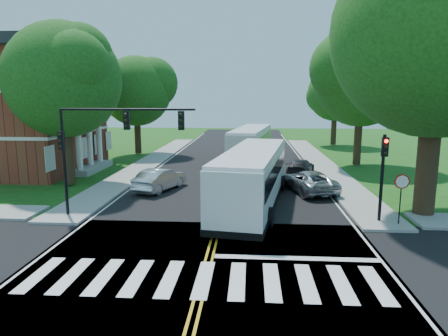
# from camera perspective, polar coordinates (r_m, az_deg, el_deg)

# --- Properties ---
(ground) EXTENTS (140.00, 140.00, 0.00)m
(ground) POSITION_cam_1_polar(r_m,az_deg,el_deg) (15.12, -2.70, -14.80)
(ground) COLOR #134D13
(ground) RESTS_ON ground
(road) EXTENTS (14.00, 96.00, 0.01)m
(road) POSITION_cam_1_polar(r_m,az_deg,el_deg) (32.29, 0.95, -1.27)
(road) COLOR black
(road) RESTS_ON ground
(cross_road) EXTENTS (60.00, 12.00, 0.01)m
(cross_road) POSITION_cam_1_polar(r_m,az_deg,el_deg) (15.12, -2.70, -14.78)
(cross_road) COLOR black
(cross_road) RESTS_ON ground
(center_line) EXTENTS (0.36, 70.00, 0.01)m
(center_line) POSITION_cam_1_polar(r_m,az_deg,el_deg) (36.22, 1.28, -0.01)
(center_line) COLOR gold
(center_line) RESTS_ON road
(edge_line_w) EXTENTS (0.12, 70.00, 0.01)m
(edge_line_w) POSITION_cam_1_polar(r_m,az_deg,el_deg) (37.15, -9.25, 0.11)
(edge_line_w) COLOR silver
(edge_line_w) RESTS_ON road
(edge_line_e) EXTENTS (0.12, 70.00, 0.01)m
(edge_line_e) POSITION_cam_1_polar(r_m,az_deg,el_deg) (36.55, 11.99, -0.14)
(edge_line_e) COLOR silver
(edge_line_e) RESTS_ON road
(crosswalk) EXTENTS (12.60, 3.00, 0.01)m
(crosswalk) POSITION_cam_1_polar(r_m,az_deg,el_deg) (14.66, -2.93, -15.56)
(crosswalk) COLOR silver
(crosswalk) RESTS_ON road
(stop_bar) EXTENTS (6.60, 0.40, 0.01)m
(stop_bar) POSITION_cam_1_polar(r_m,az_deg,el_deg) (16.60, 10.36, -12.56)
(stop_bar) COLOR silver
(stop_bar) RESTS_ON road
(sidewalk_nw) EXTENTS (2.60, 40.00, 0.15)m
(sidewalk_nw) POSITION_cam_1_polar(r_m,az_deg,el_deg) (40.37, -10.37, 0.96)
(sidewalk_nw) COLOR gray
(sidewalk_nw) RESTS_ON ground
(sidewalk_ne) EXTENTS (2.60, 40.00, 0.15)m
(sidewalk_ne) POSITION_cam_1_polar(r_m,az_deg,el_deg) (39.70, 13.54, 0.69)
(sidewalk_ne) COLOR gray
(sidewalk_ne) RESTS_ON ground
(tree_ne_big) EXTENTS (10.80, 10.80, 14.91)m
(tree_ne_big) POSITION_cam_1_polar(r_m,az_deg,el_deg) (23.79, 28.39, 16.80)
(tree_ne_big) COLOR #351F15
(tree_ne_big) RESTS_ON ground
(tree_west_near) EXTENTS (8.00, 8.00, 11.40)m
(tree_west_near) POSITION_cam_1_polar(r_m,az_deg,el_deg) (30.60, -21.95, 11.55)
(tree_west_near) COLOR #351F15
(tree_west_near) RESTS_ON ground
(tree_west_far) EXTENTS (7.60, 7.60, 10.67)m
(tree_west_far) POSITION_cam_1_polar(r_m,az_deg,el_deg) (45.41, -12.45, 10.65)
(tree_west_far) COLOR #351F15
(tree_west_far) RESTS_ON ground
(tree_east_mid) EXTENTS (8.40, 8.40, 11.93)m
(tree_east_mid) POSITION_cam_1_polar(r_m,az_deg,el_deg) (38.93, 19.02, 11.75)
(tree_east_mid) COLOR #351F15
(tree_east_mid) RESTS_ON ground
(tree_east_far) EXTENTS (7.20, 7.20, 10.34)m
(tree_east_far) POSITION_cam_1_polar(r_m,az_deg,el_deg) (54.72, 15.63, 10.24)
(tree_east_far) COLOR #351F15
(tree_east_far) RESTS_ON ground
(signal_nw) EXTENTS (7.15, 0.46, 5.66)m
(signal_nw) POSITION_cam_1_polar(r_m,az_deg,el_deg) (21.49, -16.52, 4.38)
(signal_nw) COLOR black
(signal_nw) RESTS_ON ground
(signal_ne) EXTENTS (0.30, 0.46, 4.40)m
(signal_ne) POSITION_cam_1_polar(r_m,az_deg,el_deg) (21.38, 21.77, 0.22)
(signal_ne) COLOR black
(signal_ne) RESTS_ON ground
(stop_sign) EXTENTS (0.76, 0.08, 2.53)m
(stop_sign) POSITION_cam_1_polar(r_m,az_deg,el_deg) (21.38, 24.02, -2.48)
(stop_sign) COLOR black
(stop_sign) RESTS_ON ground
(bus_lead) EXTENTS (4.70, 13.21, 3.35)m
(bus_lead) POSITION_cam_1_polar(r_m,az_deg,el_deg) (23.52, 4.14, -1.17)
(bus_lead) COLOR silver
(bus_lead) RESTS_ON road
(bus_follow) EXTENTS (4.62, 13.03, 3.30)m
(bus_follow) POSITION_cam_1_polar(r_m,az_deg,el_deg) (40.58, 3.87, 3.54)
(bus_follow) COLOR silver
(bus_follow) RESTS_ON road
(hatchback) EXTENTS (3.07, 4.95, 1.54)m
(hatchback) POSITION_cam_1_polar(r_m,az_deg,el_deg) (27.86, -9.10, -1.60)
(hatchback) COLOR silver
(hatchback) RESTS_ON road
(suv) EXTENTS (3.72, 5.74, 1.47)m
(suv) POSITION_cam_1_polar(r_m,az_deg,el_deg) (27.62, 12.05, -1.87)
(suv) COLOR #ACAEB3
(suv) RESTS_ON road
(dark_sedan) EXTENTS (3.01, 4.77, 1.29)m
(dark_sedan) POSITION_cam_1_polar(r_m,az_deg,el_deg) (33.71, 10.88, 0.16)
(dark_sedan) COLOR black
(dark_sedan) RESTS_ON road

